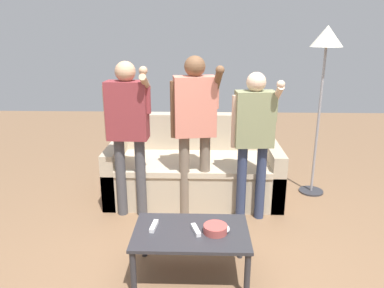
# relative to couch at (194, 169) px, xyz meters

# --- Properties ---
(ground_plane) EXTENTS (12.00, 12.00, 0.00)m
(ground_plane) POSITION_rel_couch_xyz_m (0.09, -1.44, -0.30)
(ground_plane) COLOR brown
(couch) EXTENTS (1.90, 0.94, 0.89)m
(couch) POSITION_rel_couch_xyz_m (0.00, 0.00, 0.00)
(couch) COLOR #B7A88E
(couch) RESTS_ON ground
(coffee_table) EXTENTS (0.87, 0.55, 0.39)m
(coffee_table) POSITION_rel_couch_xyz_m (0.01, -1.50, 0.04)
(coffee_table) COLOR #2D2D33
(coffee_table) RESTS_ON ground
(snack_bowl) EXTENTS (0.18, 0.18, 0.06)m
(snack_bowl) POSITION_rel_couch_xyz_m (0.20, -1.52, 0.12)
(snack_bowl) COLOR #B24C47
(snack_bowl) RESTS_ON coffee_table
(game_remote_nunchuk) EXTENTS (0.06, 0.09, 0.05)m
(game_remote_nunchuk) POSITION_rel_couch_xyz_m (0.28, -1.51, 0.11)
(game_remote_nunchuk) COLOR white
(game_remote_nunchuk) RESTS_ON coffee_table
(floor_lamp) EXTENTS (0.34, 0.34, 1.89)m
(floor_lamp) POSITION_rel_couch_xyz_m (1.39, 0.08, 1.34)
(floor_lamp) COLOR #2D2D33
(floor_lamp) RESTS_ON ground
(player_left) EXTENTS (0.46, 0.31, 1.57)m
(player_left) POSITION_rel_couch_xyz_m (-0.63, -0.53, 0.69)
(player_left) COLOR #47474C
(player_left) RESTS_ON ground
(player_center) EXTENTS (0.50, 0.33, 1.62)m
(player_center) POSITION_rel_couch_xyz_m (0.02, -0.47, 0.72)
(player_center) COLOR #756656
(player_center) RESTS_ON ground
(player_right) EXTENTS (0.45, 0.29, 1.48)m
(player_right) POSITION_rel_couch_xyz_m (0.58, -0.57, 0.63)
(player_right) COLOR #2D3856
(player_right) RESTS_ON ground
(game_remote_wand_near) EXTENTS (0.05, 0.16, 0.03)m
(game_remote_wand_near) POSITION_rel_couch_xyz_m (-0.27, -1.47, 0.10)
(game_remote_wand_near) COLOR white
(game_remote_wand_near) RESTS_ON coffee_table
(game_remote_wand_far) EXTENTS (0.08, 0.17, 0.03)m
(game_remote_wand_far) POSITION_rel_couch_xyz_m (0.05, -1.51, 0.10)
(game_remote_wand_far) COLOR white
(game_remote_wand_far) RESTS_ON coffee_table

